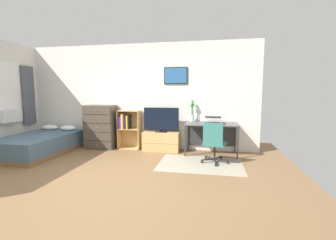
# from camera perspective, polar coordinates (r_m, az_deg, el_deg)

# --- Properties ---
(ground_plane) EXTENTS (7.20, 7.20, 0.00)m
(ground_plane) POSITION_cam_1_polar(r_m,az_deg,el_deg) (4.21, -17.66, -13.87)
(ground_plane) COLOR brown
(wall_back_with_posters) EXTENTS (6.12, 0.09, 2.70)m
(wall_back_with_posters) POSITION_cam_1_polar(r_m,az_deg,el_deg) (6.18, -7.20, 5.73)
(wall_back_with_posters) COLOR silver
(wall_back_with_posters) RESTS_ON ground_plane
(area_rug) EXTENTS (1.70, 1.20, 0.01)m
(area_rug) POSITION_cam_1_polar(r_m,az_deg,el_deg) (4.90, 7.94, -10.59)
(area_rug) COLOR #9E937F
(area_rug) RESTS_ON ground_plane
(bed) EXTENTS (1.26, 2.04, 0.58)m
(bed) POSITION_cam_1_polar(r_m,az_deg,el_deg) (6.42, -28.87, -5.12)
(bed) COLOR brown
(bed) RESTS_ON ground_plane
(dresser) EXTENTS (0.79, 0.46, 1.13)m
(dresser) POSITION_cam_1_polar(r_m,az_deg,el_deg) (6.36, -16.13, -1.58)
(dresser) COLOR #4C4238
(dresser) RESTS_ON ground_plane
(bookshelf) EXTENTS (0.58, 0.30, 1.00)m
(bookshelf) POSITION_cam_1_polar(r_m,az_deg,el_deg) (6.13, -9.83, -1.61)
(bookshelf) COLOR tan
(bookshelf) RESTS_ON ground_plane
(tv_stand) EXTENTS (0.91, 0.41, 0.48)m
(tv_stand) POSITION_cam_1_polar(r_m,az_deg,el_deg) (5.88, -1.62, -5.22)
(tv_stand) COLOR tan
(tv_stand) RESTS_ON ground_plane
(television) EXTENTS (0.88, 0.16, 0.61)m
(television) POSITION_cam_1_polar(r_m,az_deg,el_deg) (5.77, -1.69, 0.04)
(television) COLOR black
(television) RESTS_ON tv_stand
(desk) EXTENTS (1.22, 0.64, 0.74)m
(desk) POSITION_cam_1_polar(r_m,az_deg,el_deg) (5.64, 10.57, -2.01)
(desk) COLOR #4C4C4F
(desk) RESTS_ON ground_plane
(office_chair) EXTENTS (0.58, 0.57, 0.86)m
(office_chair) POSITION_cam_1_polar(r_m,az_deg,el_deg) (4.88, 11.17, -5.23)
(office_chair) COLOR #232326
(office_chair) RESTS_ON ground_plane
(laptop) EXTENTS (0.38, 0.41, 0.16)m
(laptop) POSITION_cam_1_polar(r_m,az_deg,el_deg) (5.61, 10.92, -0.07)
(laptop) COLOR #333338
(laptop) RESTS_ON desk
(computer_mouse) EXTENTS (0.06, 0.10, 0.03)m
(computer_mouse) POSITION_cam_1_polar(r_m,az_deg,el_deg) (5.47, 13.62, -0.82)
(computer_mouse) COLOR #262628
(computer_mouse) RESTS_ON desk
(bamboo_vase) EXTENTS (0.10, 0.10, 0.53)m
(bamboo_vase) POSITION_cam_1_polar(r_m,az_deg,el_deg) (5.77, 5.97, 2.19)
(bamboo_vase) COLOR silver
(bamboo_vase) RESTS_ON desk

